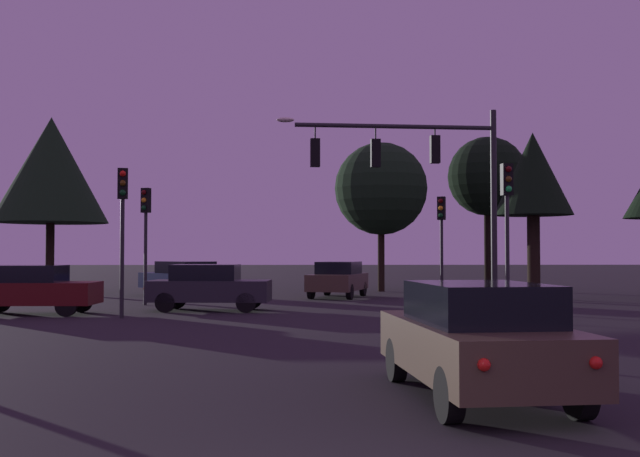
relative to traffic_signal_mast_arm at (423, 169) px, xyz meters
name	(u,v)px	position (x,y,z in m)	size (l,w,h in m)	color
ground_plane	(308,301)	(-3.67, 5.79, -4.61)	(168.00, 168.00, 0.00)	black
traffic_signal_mast_arm	(423,169)	(0.00, 0.00, 0.00)	(7.16, 0.77, 6.57)	#232326
traffic_light_corner_left	(441,227)	(1.49, 4.79, -1.71)	(0.37, 0.39, 4.08)	#232326
traffic_light_corner_right	(146,222)	(-9.61, 3.35, -1.58)	(0.36, 0.39, 4.27)	#232326
traffic_light_median	(122,212)	(-9.17, -1.95, -1.50)	(0.35, 0.38, 4.39)	#232326
traffic_light_far_side	(507,209)	(1.90, -2.96, -1.47)	(0.33, 0.37, 4.44)	#232326
car_nearside_lane	(477,338)	(-1.61, -14.04, -3.82)	(2.10, 4.34, 1.52)	#473828
car_crossing_left	(209,287)	(-6.97, 0.74, -3.82)	(4.08, 1.99, 1.52)	#232328
car_crossing_right	(31,289)	(-12.29, -0.61, -3.82)	(4.01, 1.80, 1.52)	#4C0F0F
car_far_lane	(338,279)	(-2.37, 7.84, -3.82)	(2.89, 4.30, 1.52)	#473828
car_parked_lot	(184,278)	(-9.13, 9.18, -3.81)	(4.45, 4.62, 1.52)	#0F1947
tree_behind_sign	(51,170)	(-15.80, 11.50, 1.20)	(5.33, 5.33, 8.33)	black
tree_left_far	(533,176)	(5.36, 5.65, 0.37)	(3.13, 3.13, 6.74)	black
tree_center_horizon	(487,177)	(5.65, 14.07, 1.19)	(4.07, 4.07, 7.87)	black
tree_right_cluster	(381,189)	(-0.02, 12.57, 0.43)	(4.56, 4.56, 7.34)	black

